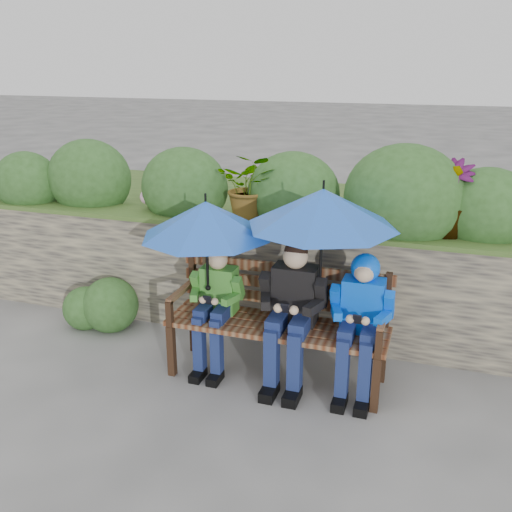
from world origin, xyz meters
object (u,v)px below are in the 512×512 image
(boy_left, at_px, (215,302))
(boy_middle, at_px, (292,307))
(park_bench, at_px, (279,315))
(boy_right, at_px, (361,313))
(umbrella_right, at_px, (323,208))
(umbrella_left, at_px, (206,219))

(boy_left, distance_m, boy_middle, 0.62)
(park_bench, relative_size, boy_right, 1.60)
(boy_middle, bearing_deg, park_bench, 146.09)
(park_bench, relative_size, boy_left, 1.69)
(boy_left, xyz_separation_m, boy_right, (1.13, 0.01, 0.06))
(boy_right, relative_size, umbrella_right, 0.97)
(boy_left, xyz_separation_m, umbrella_left, (-0.05, -0.03, 0.68))
(boy_left, distance_m, umbrella_right, 1.15)
(park_bench, bearing_deg, umbrella_left, -169.75)
(park_bench, height_order, boy_middle, boy_middle)
(boy_left, relative_size, boy_middle, 0.90)
(boy_right, bearing_deg, park_bench, 174.43)
(boy_middle, bearing_deg, boy_left, 178.90)
(boy_left, height_order, boy_right, boy_right)
(umbrella_right, bearing_deg, boy_right, -6.62)
(boy_middle, distance_m, umbrella_right, 0.79)
(park_bench, distance_m, boy_middle, 0.18)
(park_bench, bearing_deg, boy_right, -5.57)
(boy_right, bearing_deg, boy_left, -179.70)
(boy_middle, relative_size, umbrella_right, 1.03)
(park_bench, bearing_deg, umbrella_right, -4.49)
(park_bench, relative_size, boy_middle, 1.52)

